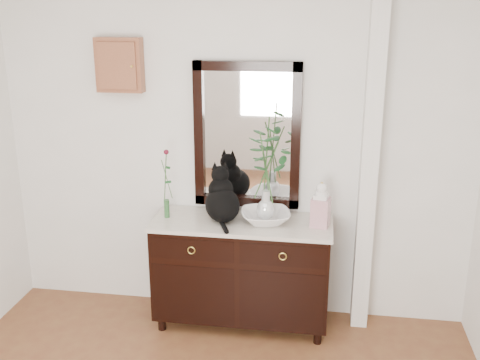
% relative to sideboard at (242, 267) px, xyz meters
% --- Properties ---
extents(wall_back, '(3.60, 0.04, 2.70)m').
position_rel_sideboard_xyz_m(wall_back, '(-0.10, 0.25, 0.88)').
color(wall_back, white).
rests_on(wall_back, ground).
extents(pilaster, '(0.12, 0.20, 2.70)m').
position_rel_sideboard_xyz_m(pilaster, '(0.90, 0.17, 0.88)').
color(pilaster, white).
rests_on(pilaster, ground).
extents(sideboard, '(1.33, 0.52, 0.82)m').
position_rel_sideboard_xyz_m(sideboard, '(0.00, 0.00, 0.00)').
color(sideboard, black).
rests_on(sideboard, ground).
extents(wall_mirror, '(0.80, 0.06, 1.10)m').
position_rel_sideboard_xyz_m(wall_mirror, '(-0.00, 0.24, 0.97)').
color(wall_mirror, black).
rests_on(wall_mirror, wall_back).
extents(key_cabinet, '(0.35, 0.10, 0.40)m').
position_rel_sideboard_xyz_m(key_cabinet, '(-0.95, 0.21, 1.48)').
color(key_cabinet, brown).
rests_on(key_cabinet, wall_back).
extents(cat, '(0.40, 0.43, 0.41)m').
position_rel_sideboard_xyz_m(cat, '(-0.15, -0.00, 0.58)').
color(cat, black).
rests_on(cat, sideboard).
extents(lotus_bowl, '(0.43, 0.43, 0.09)m').
position_rel_sideboard_xyz_m(lotus_bowl, '(0.17, 0.00, 0.42)').
color(lotus_bowl, white).
rests_on(lotus_bowl, sideboard).
extents(vase_branches, '(0.50, 0.50, 0.79)m').
position_rel_sideboard_xyz_m(vase_branches, '(0.17, 0.00, 0.79)').
color(vase_branches, silver).
rests_on(vase_branches, lotus_bowl).
extents(bud_vase_rose, '(0.08, 0.08, 0.54)m').
position_rel_sideboard_xyz_m(bud_vase_rose, '(-0.57, -0.01, 0.64)').
color(bud_vase_rose, '#2F6132').
rests_on(bud_vase_rose, sideboard).
extents(ginger_jar, '(0.15, 0.15, 0.34)m').
position_rel_sideboard_xyz_m(ginger_jar, '(0.57, -0.01, 0.54)').
color(ginger_jar, white).
rests_on(ginger_jar, sideboard).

